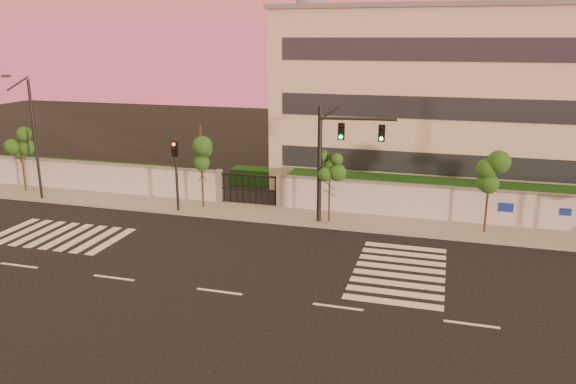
{
  "coord_description": "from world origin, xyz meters",
  "views": [
    {
      "loc": [
        8.64,
        -19.73,
        10.19
      ],
      "look_at": [
        1.24,
        6.0,
        2.81
      ],
      "focal_mm": 35.0,
      "sensor_mm": 36.0,
      "label": 1
    }
  ],
  "objects": [
    {
      "name": "sidewalk",
      "position": [
        0.0,
        10.5,
        0.07
      ],
      "size": [
        60.0,
        3.0,
        0.15
      ],
      "primitive_type": "cube",
      "color": "gray",
      "rests_on": "ground"
    },
    {
      "name": "hedge_row",
      "position": [
        1.17,
        14.74,
        0.82
      ],
      "size": [
        41.0,
        4.25,
        1.8
      ],
      "color": "#103511",
      "rests_on": "ground"
    },
    {
      "name": "street_tree_b",
      "position": [
        -18.63,
        10.69,
        3.15
      ],
      "size": [
        1.53,
        1.22,
        4.28
      ],
      "color": "#382314",
      "rests_on": "ground"
    },
    {
      "name": "traffic_signal_secondary",
      "position": [
        -6.64,
        9.46,
        2.87
      ],
      "size": [
        0.35,
        0.34,
        4.52
      ],
      "rotation": [
        0.0,
        0.0,
        0.18
      ],
      "color": "black",
      "rests_on": "ground"
    },
    {
      "name": "traffic_signal_main",
      "position": [
        2.8,
        9.8,
        4.22
      ],
      "size": [
        4.22,
        0.69,
        6.68
      ],
      "rotation": [
        0.0,
        0.0,
        0.13
      ],
      "color": "black",
      "rests_on": "ground"
    },
    {
      "name": "ground",
      "position": [
        0.0,
        0.0,
        0.0
      ],
      "size": [
        120.0,
        120.0,
        0.0
      ],
      "primitive_type": "plane",
      "color": "black",
      "rests_on": "ground"
    },
    {
      "name": "perimeter_wall",
      "position": [
        0.1,
        12.0,
        1.07
      ],
      "size": [
        60.0,
        0.36,
        2.2
      ],
      "color": "#B7BABF",
      "rests_on": "ground"
    },
    {
      "name": "institutional_building",
      "position": [
        9.0,
        21.99,
        6.16
      ],
      "size": [
        24.4,
        12.4,
        12.25
      ],
      "color": "beige",
      "rests_on": "ground"
    },
    {
      "name": "street_tree_e",
      "position": [
        10.92,
        10.52,
        3.16
      ],
      "size": [
        1.51,
        1.2,
        4.29
      ],
      "color": "#382314",
      "rests_on": "ground"
    },
    {
      "name": "road_markings",
      "position": [
        -1.58,
        3.76,
        0.01
      ],
      "size": [
        57.0,
        7.62,
        0.02
      ],
      "color": "silver",
      "rests_on": "ground"
    },
    {
      "name": "street_tree_c",
      "position": [
        -5.44,
        10.53,
        3.81
      ],
      "size": [
        1.54,
        1.23,
        5.19
      ],
      "color": "#382314",
      "rests_on": "ground"
    },
    {
      "name": "streetlight_west",
      "position": [
        -16.34,
        9.26,
        4.38
      ],
      "size": [
        0.48,
        1.95,
        8.1
      ],
      "color": "black",
      "rests_on": "ground"
    },
    {
      "name": "street_tree_d",
      "position": [
        2.54,
        9.93,
        3.06
      ],
      "size": [
        1.31,
        1.04,
        4.16
      ],
      "color": "#382314",
      "rests_on": "ground"
    }
  ]
}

